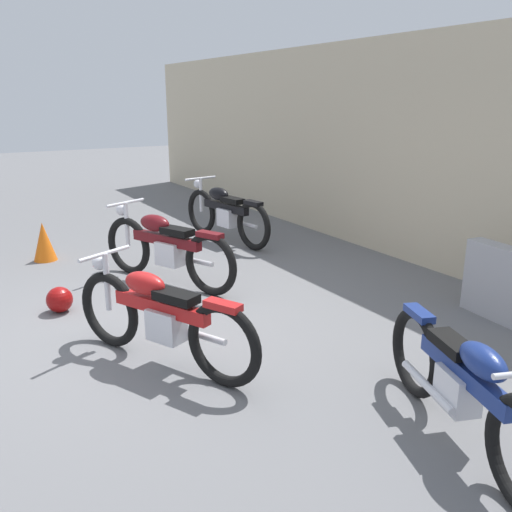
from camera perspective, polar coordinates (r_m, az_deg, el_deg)
The scene contains 9 objects.
ground_plane at distance 5.55m, azimuth -12.57°, elevation -7.54°, with size 40.00×40.00×0.00m, color slate.
building_wall at distance 7.53m, azimuth 18.84°, elevation 10.30°, with size 18.00×0.30×3.05m, color beige.
stone_marker at distance 6.09m, azimuth 24.32°, elevation -2.56°, with size 0.74×0.20×0.78m, color #9E9EA3.
helmet at distance 6.15m, azimuth -20.18°, elevation -4.38°, with size 0.28×0.28×0.28m, color maroon.
traffic_cone at distance 8.13m, azimuth -21.65°, elevation 1.44°, with size 0.32×0.32×0.55m, color orange.
motorcycle_maroon at distance 6.65m, azimuth -9.58°, elevation 0.91°, with size 2.00×1.03×0.96m.
motorcycle_blue at distance 3.82m, azimuth 21.25°, elevation -12.82°, with size 1.88×0.86×0.88m.
motorcycle_black at distance 8.59m, azimuth -3.30°, elevation 4.62°, with size 2.12×0.65×0.96m.
motorcycle_red at distance 4.65m, azimuth -10.15°, elevation -6.34°, with size 1.87×1.01×0.91m.
Camera 1 is at (4.86, -1.52, 2.22)m, focal length 37.59 mm.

